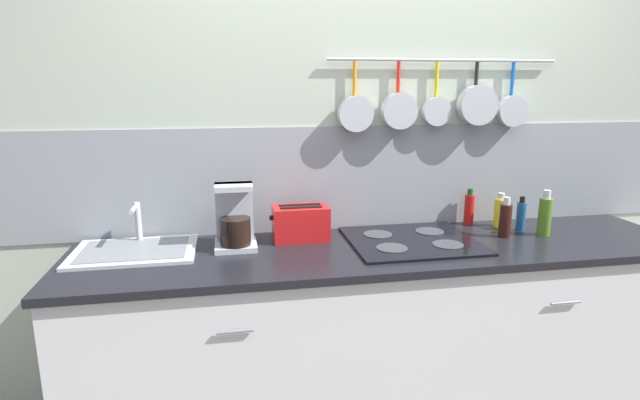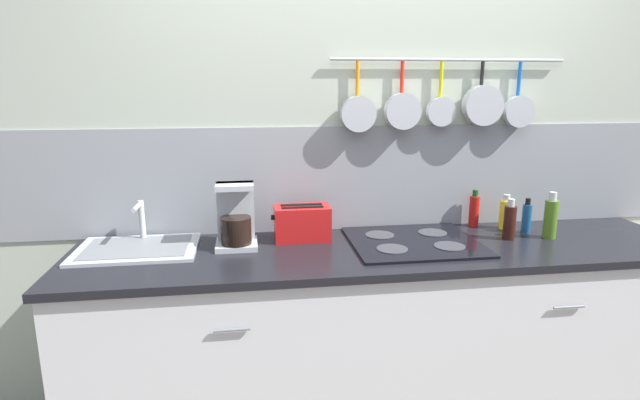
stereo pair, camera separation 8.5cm
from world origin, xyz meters
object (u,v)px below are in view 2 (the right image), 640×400
at_px(bottle_dish_soap, 505,214).
at_px(toaster, 302,223).
at_px(bottle_olive_oil, 527,218).
at_px(bottle_hot_sauce, 551,218).
at_px(bottle_sesame_oil, 474,210).
at_px(bottle_cooking_wine, 510,222).
at_px(coffee_maker, 236,220).

bearing_deg(bottle_dish_soap, toaster, -178.22).
xyz_separation_m(toaster, bottle_olive_oil, (1.11, -0.05, -0.00)).
bearing_deg(bottle_hot_sauce, bottle_sesame_oil, 136.95).
height_order(toaster, bottle_cooking_wine, bottle_cooking_wine).
bearing_deg(bottle_sesame_oil, bottle_dish_soap, -27.13).
bearing_deg(coffee_maker, bottle_cooking_wine, -3.85).
xyz_separation_m(bottle_sesame_oil, bottle_olive_oil, (0.20, -0.16, -0.01)).
xyz_separation_m(coffee_maker, bottle_olive_oil, (1.42, -0.00, -0.04)).
xyz_separation_m(bottle_cooking_wine, bottle_hot_sauce, (0.20, -0.01, 0.01)).
bearing_deg(bottle_cooking_wine, coffee_maker, 176.15).
height_order(coffee_maker, bottle_olive_oil, coffee_maker).
height_order(bottle_sesame_oil, bottle_hot_sauce, bottle_hot_sauce).
bearing_deg(coffee_maker, bottle_sesame_oil, 7.22).
bearing_deg(bottle_sesame_oil, coffee_maker, -172.78).
xyz_separation_m(coffee_maker, toaster, (0.31, 0.05, -0.04)).
distance_m(toaster, bottle_sesame_oil, 0.92).
xyz_separation_m(coffee_maker, bottle_hot_sauce, (1.49, -0.10, -0.02)).
height_order(bottle_cooking_wine, bottle_dish_soap, bottle_cooking_wine).
bearing_deg(bottle_dish_soap, bottle_sesame_oil, 152.87).
relative_size(bottle_sesame_oil, bottle_dish_soap, 1.08).
height_order(toaster, bottle_dish_soap, bottle_dish_soap).
bearing_deg(bottle_sesame_oil, toaster, -173.57).
bearing_deg(bottle_dish_soap, bottle_hot_sauce, -53.91).
relative_size(bottle_sesame_oil, bottle_hot_sauce, 0.85).
xyz_separation_m(bottle_dish_soap, bottle_olive_oil, (0.07, -0.09, -0.00)).
xyz_separation_m(coffee_maker, bottle_dish_soap, (1.35, 0.08, -0.04)).
height_order(bottle_cooking_wine, bottle_hot_sauce, bottle_hot_sauce).
distance_m(toaster, bottle_olive_oil, 1.11).
xyz_separation_m(bottle_cooking_wine, bottle_dish_soap, (0.07, 0.17, -0.01)).
height_order(bottle_sesame_oil, bottle_olive_oil, bottle_sesame_oil).
height_order(bottle_sesame_oil, bottle_dish_soap, bottle_sesame_oil).
distance_m(bottle_cooking_wine, bottle_olive_oil, 0.16).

